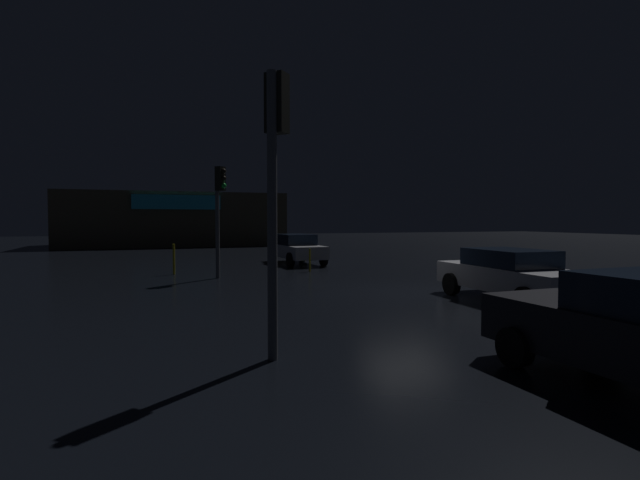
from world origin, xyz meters
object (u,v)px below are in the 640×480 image
at_px(store_building, 174,219).
at_px(car_near, 511,274).
at_px(traffic_signal_main, 219,200).
at_px(car_crossing, 297,248).
at_px(traffic_signal_cross_left, 275,161).

height_order(store_building, car_near, store_building).
distance_m(traffic_signal_main, car_crossing, 6.91).
relative_size(traffic_signal_main, traffic_signal_cross_left, 0.93).
relative_size(traffic_signal_main, car_crossing, 0.93).
bearing_deg(store_building, car_crossing, -77.37).
bearing_deg(traffic_signal_cross_left, car_near, 22.39).
xyz_separation_m(traffic_signal_cross_left, car_near, (7.34, 3.02, -2.38)).
bearing_deg(car_near, car_crossing, 99.70).
distance_m(store_building, traffic_signal_cross_left, 36.69).
bearing_deg(traffic_signal_cross_left, car_crossing, 71.65).
xyz_separation_m(traffic_signal_cross_left, car_crossing, (5.18, 15.63, -2.34)).
xyz_separation_m(store_building, traffic_signal_main, (0.22, -25.83, 0.70)).
bearing_deg(store_building, traffic_signal_main, -89.51).
bearing_deg(store_building, car_near, -78.46).
relative_size(car_near, car_crossing, 1.02).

